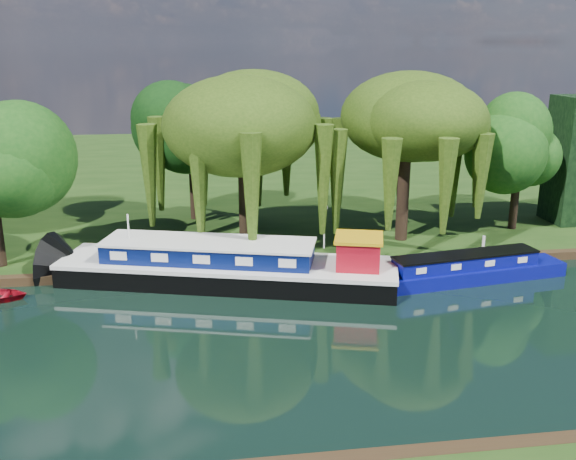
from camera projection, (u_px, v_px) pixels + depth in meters
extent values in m
plane|color=black|center=(361.00, 338.00, 26.28)|extent=(120.00, 120.00, 0.00)
cube|color=black|center=(269.00, 172.00, 58.51)|extent=(120.00, 52.00, 0.45)
cube|color=black|center=(227.00, 275.00, 32.12)|extent=(17.09, 8.09, 1.11)
cube|color=silver|center=(227.00, 263.00, 31.93)|extent=(17.20, 8.18, 0.20)
cube|color=#07124A|center=(209.00, 252.00, 31.90)|extent=(10.70, 5.37, 0.88)
cube|color=silver|center=(208.00, 242.00, 31.76)|extent=(10.93, 5.60, 0.11)
cube|color=maroon|center=(358.00, 253.00, 30.88)|extent=(2.52, 2.52, 1.39)
cube|color=#C9950E|center=(359.00, 238.00, 30.66)|extent=(2.80, 2.80, 0.15)
cylinder|color=silver|center=(129.00, 236.00, 32.23)|extent=(0.09, 0.09, 2.23)
cube|color=#070B6F|center=(464.00, 275.00, 32.42)|extent=(10.96, 3.40, 0.81)
cube|color=#070B6F|center=(466.00, 262.00, 32.21)|extent=(7.69, 2.47, 0.68)
cube|color=black|center=(466.00, 254.00, 32.10)|extent=(7.79, 2.57, 0.09)
cube|color=silver|center=(421.00, 271.00, 30.78)|extent=(0.54, 0.13, 0.29)
cube|color=silver|center=(456.00, 267.00, 31.30)|extent=(0.54, 0.13, 0.29)
cube|color=silver|center=(490.00, 263.00, 31.82)|extent=(0.54, 0.13, 0.29)
cube|color=silver|center=(523.00, 260.00, 32.34)|extent=(0.54, 0.13, 0.29)
cylinder|color=black|center=(245.00, 194.00, 37.04)|extent=(0.71, 0.71, 5.51)
ellipsoid|color=#223F0D|center=(243.00, 125.00, 35.92)|extent=(7.69, 7.69, 4.97)
cylinder|color=black|center=(403.00, 196.00, 37.14)|extent=(0.74, 0.74, 5.25)
ellipsoid|color=#223F0D|center=(406.00, 130.00, 36.07)|extent=(7.17, 7.17, 4.64)
cylinder|color=black|center=(193.00, 172.00, 41.46)|extent=(0.53, 0.53, 6.21)
ellipsoid|color=black|center=(192.00, 133.00, 40.75)|extent=(4.96, 4.96, 4.96)
cylinder|color=black|center=(516.00, 185.00, 39.34)|extent=(0.50, 0.50, 5.48)
ellipsoid|color=#113F0F|center=(520.00, 149.00, 38.70)|extent=(4.39, 4.39, 4.39)
cylinder|color=silver|center=(324.00, 230.00, 35.88)|extent=(0.10, 0.10, 2.20)
sphere|color=white|center=(325.00, 207.00, 35.52)|extent=(0.36, 0.36, 0.36)
cylinder|color=silver|center=(130.00, 260.00, 32.65)|extent=(0.16, 0.16, 1.00)
cylinder|color=silver|center=(247.00, 255.00, 33.45)|extent=(0.16, 0.16, 1.00)
cylinder|color=silver|center=(377.00, 249.00, 34.39)|extent=(0.16, 0.16, 1.00)
cylinder|color=silver|center=(483.00, 245.00, 35.20)|extent=(0.16, 0.16, 1.00)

